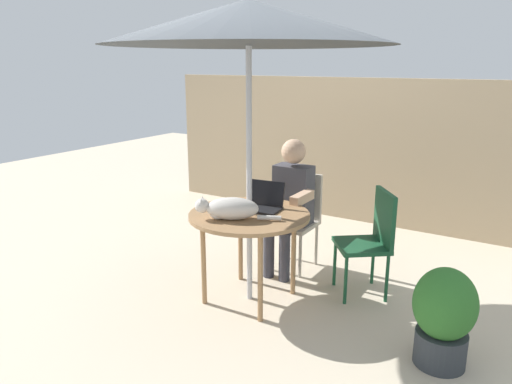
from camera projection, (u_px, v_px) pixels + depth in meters
name	position (u px, v px, depth m)	size (l,w,h in m)	color
ground_plane	(250.00, 298.00, 4.00)	(14.00, 14.00, 0.00)	beige
fence_back	(359.00, 151.00, 5.77)	(5.23, 0.08, 1.72)	tan
patio_table	(249.00, 221.00, 3.82)	(0.96, 0.96, 0.74)	#9E754C
patio_umbrella	(249.00, 23.00, 3.43)	(2.12, 2.12, 2.32)	#B7B7BC
chair_occupied	(297.00, 212.00, 4.54)	(0.40, 0.40, 0.89)	#B2A899
chair_empty	(372.00, 235.00, 3.96)	(0.56, 0.56, 0.89)	#194C2D
person_seated	(289.00, 199.00, 4.37)	(0.48, 0.48, 1.23)	#3F3F47
laptop	(264.00, 201.00, 3.91)	(0.33, 0.28, 0.21)	black
cat	(229.00, 209.00, 3.63)	(0.60, 0.37, 0.17)	silver
potted_plant_near_fence	(444.00, 315.00, 3.04)	(0.39, 0.39, 0.66)	#33383D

